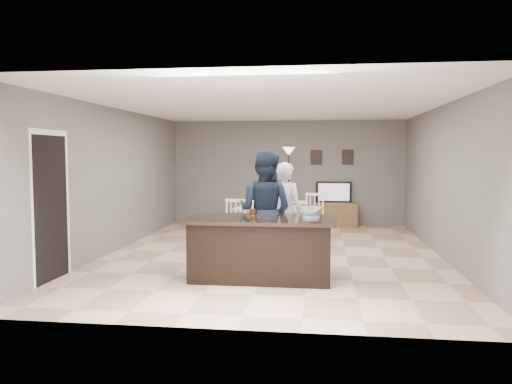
# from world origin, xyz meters

# --- Properties ---
(floor) EXTENTS (8.00, 8.00, 0.00)m
(floor) POSITION_xyz_m (0.00, 0.00, 0.00)
(floor) COLOR #D5AC88
(floor) RESTS_ON ground
(room_shell) EXTENTS (8.00, 8.00, 8.00)m
(room_shell) POSITION_xyz_m (0.00, 0.00, 1.68)
(room_shell) COLOR slate
(room_shell) RESTS_ON floor
(kitchen_island) EXTENTS (2.15, 1.10, 0.90)m
(kitchen_island) POSITION_xyz_m (0.00, -1.80, 0.45)
(kitchen_island) COLOR black
(kitchen_island) RESTS_ON floor
(tv_console) EXTENTS (1.20, 0.40, 0.60)m
(tv_console) POSITION_xyz_m (1.20, 3.77, 0.30)
(tv_console) COLOR brown
(tv_console) RESTS_ON floor
(television) EXTENTS (0.91, 0.12, 0.53)m
(television) POSITION_xyz_m (1.20, 3.84, 0.86)
(television) COLOR black
(television) RESTS_ON tv_console
(tv_screen_glow) EXTENTS (0.78, 0.00, 0.78)m
(tv_screen_glow) POSITION_xyz_m (1.20, 3.76, 0.87)
(tv_screen_glow) COLOR orange
(tv_screen_glow) RESTS_ON tv_console
(picture_frames) EXTENTS (1.10, 0.02, 0.38)m
(picture_frames) POSITION_xyz_m (1.15, 3.98, 1.75)
(picture_frames) COLOR black
(picture_frames) RESTS_ON room_shell
(doorway) EXTENTS (0.00, 2.10, 2.65)m
(doorway) POSITION_xyz_m (-2.99, -2.30, 1.26)
(doorway) COLOR black
(doorway) RESTS_ON floor
(woman) EXTENTS (0.73, 0.61, 1.70)m
(woman) POSITION_xyz_m (0.27, -0.62, 0.85)
(woman) COLOR silver
(woman) RESTS_ON floor
(man) EXTENTS (1.10, 0.98, 1.88)m
(man) POSITION_xyz_m (-0.01, -1.25, 0.94)
(man) COLOR #182235
(man) RESTS_ON floor
(birthday_cake) EXTENTS (0.15, 0.15, 0.23)m
(birthday_cake) POSITION_xyz_m (-0.15, -1.56, 0.95)
(birthday_cake) COLOR #EBB745
(birthday_cake) RESTS_ON kitchen_island
(plate_stack) EXTENTS (0.26, 0.26, 0.04)m
(plate_stack) POSITION_xyz_m (0.72, -1.69, 0.92)
(plate_stack) COLOR white
(plate_stack) RESTS_ON kitchen_island
(dining_table) EXTENTS (1.86, 2.10, 1.01)m
(dining_table) POSITION_xyz_m (0.03, 0.76, 0.64)
(dining_table) COLOR tan
(dining_table) RESTS_ON floor
(floor_lamp) EXTENTS (0.30, 0.30, 2.00)m
(floor_lamp) POSITION_xyz_m (0.11, 2.80, 1.55)
(floor_lamp) COLOR black
(floor_lamp) RESTS_ON floor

